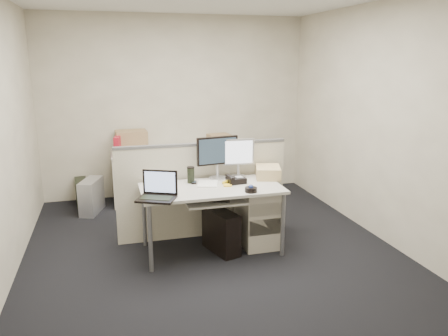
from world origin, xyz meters
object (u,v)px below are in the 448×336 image
object	(u,v)px
desk_phone	(236,180)
monitor_main	(217,158)
desk	(211,193)
laptop	(156,187)

from	to	relation	value
desk_phone	monitor_main	bearing A→B (deg)	116.45
desk	monitor_main	bearing A→B (deg)	64.89
desk	monitor_main	xyz separation A→B (m)	(0.15, 0.32, 0.31)
desk_phone	desk	bearing A→B (deg)	-170.62
laptop	desk_phone	distance (m)	0.99
monitor_main	desk_phone	world-z (taller)	monitor_main
monitor_main	desk_phone	bearing A→B (deg)	-66.43
desk	laptop	size ratio (longest dim) A/B	4.23
desk	laptop	bearing A→B (deg)	-155.70
desk	monitor_main	distance (m)	0.47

